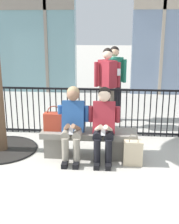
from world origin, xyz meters
name	(u,v)px	position (x,y,z in m)	size (l,w,h in m)	color
ground_plane	(89,155)	(0.00, 0.00, 0.00)	(60.00, 60.00, 0.00)	#B2ADA3
stone_bench	(89,141)	(0.00, 0.00, 0.27)	(1.60, 0.44, 0.45)	gray
seated_person_with_phone	(73,121)	(-0.25, -0.13, 0.65)	(0.52, 0.66, 1.21)	gray
seated_person_companion	(104,122)	(0.25, -0.13, 0.65)	(0.52, 0.66, 1.21)	black
handbag_on_bench	(55,121)	(-0.58, -0.01, 0.61)	(0.35, 0.17, 0.42)	#B23823
shopping_bag	(133,152)	(0.73, -0.27, 0.21)	(0.30, 0.18, 0.50)	beige
bystander_at_railing	(114,78)	(0.38, 2.06, 1.00)	(0.55, 0.43, 1.71)	black
bystander_further_back	(107,82)	(0.25, 1.52, 1.00)	(0.55, 0.43, 1.71)	#6B6051
plaza_railing	(94,111)	(0.00, 1.04, 0.49)	(7.68, 0.04, 0.96)	black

